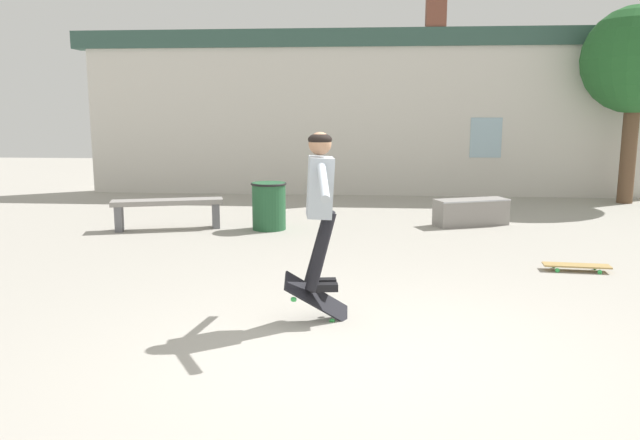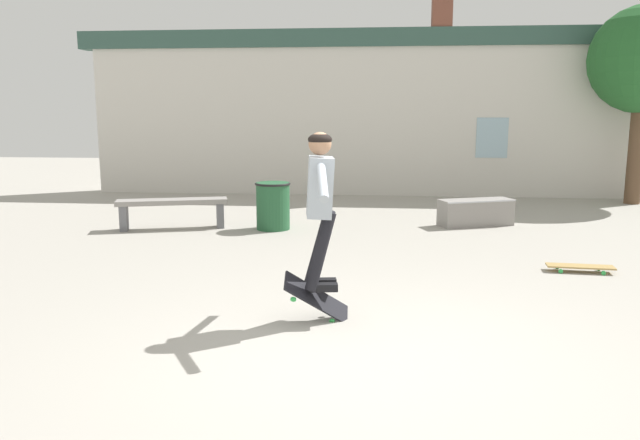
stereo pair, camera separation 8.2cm
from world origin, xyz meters
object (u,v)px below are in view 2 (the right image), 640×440
object	(u,v)px
skater	(320,196)
skateboard_resting	(580,266)
skateboard_flipping	(317,298)
skate_ledge	(476,212)
trash_bin	(273,205)
park_bench	(172,207)

from	to	relation	value
skater	skateboard_resting	bearing A→B (deg)	26.56
skater	skateboard_flipping	distance (m)	0.97
skate_ledge	skateboard_resting	xyz separation A→B (m)	(0.83, -3.08, -0.16)
trash_bin	skateboard_flipping	xyz separation A→B (m)	(1.21, -4.56, -0.18)
skate_ledge	skateboard_flipping	size ratio (longest dim) A/B	2.36
skate_ledge	skateboard_resting	bearing A→B (deg)	-95.87
park_bench	skateboard_resting	distance (m)	6.38
trash_bin	skateboard_resting	distance (m)	4.91
park_bench	trash_bin	bearing A→B (deg)	-12.15
skater	skate_ledge	bearing A→B (deg)	58.59
park_bench	skater	size ratio (longest dim) A/B	1.27
skateboard_flipping	park_bench	bearing A→B (deg)	92.55
park_bench	skate_ledge	bearing A→B (deg)	-7.49
skateboard_flipping	skateboard_resting	world-z (taller)	skateboard_flipping
trash_bin	skateboard_flipping	size ratio (longest dim) A/B	1.38
trash_bin	skater	bearing A→B (deg)	-74.66
park_bench	skateboard_flipping	distance (m)	5.31
park_bench	skater	world-z (taller)	skater
skate_ledge	skater	distance (m)	5.73
skateboard_resting	skateboard_flipping	bearing A→B (deg)	39.85
park_bench	skateboard_flipping	world-z (taller)	skateboard_flipping
park_bench	skateboard_resting	bearing A→B (deg)	-37.30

